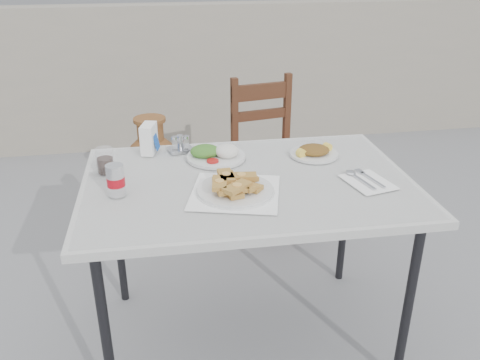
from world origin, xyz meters
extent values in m
plane|color=slate|center=(0.00, 0.00, 0.00)|extent=(80.00, 80.00, 0.00)
cylinder|color=black|center=(-0.40, -0.45, 0.37)|extent=(0.04, 0.04, 0.75)
cylinder|color=black|center=(0.74, -0.47, 0.37)|extent=(0.04, 0.04, 0.75)
cylinder|color=black|center=(-0.39, 0.27, 0.37)|extent=(0.04, 0.04, 0.75)
cylinder|color=black|center=(0.75, 0.25, 0.37)|extent=(0.04, 0.04, 0.75)
cube|color=white|center=(0.18, -0.10, 0.78)|extent=(1.32, 0.91, 0.03)
cube|color=white|center=(0.18, -0.10, 0.79)|extent=(1.28, 0.87, 0.01)
cube|color=white|center=(0.11, -0.21, 0.80)|extent=(0.40, 0.40, 0.00)
cylinder|color=silver|center=(0.11, -0.21, 0.81)|extent=(0.29, 0.29, 0.01)
cylinder|color=silver|center=(0.11, -0.21, 0.80)|extent=(0.30, 0.30, 0.01)
cylinder|color=silver|center=(0.08, 0.14, 0.80)|extent=(0.26, 0.26, 0.01)
ellipsoid|color=silver|center=(0.13, 0.12, 0.83)|extent=(0.10, 0.10, 0.06)
ellipsoid|color=#2A631C|center=(0.03, 0.15, 0.83)|extent=(0.13, 0.12, 0.05)
cylinder|color=#B21312|center=(0.06, 0.07, 0.81)|extent=(0.05, 0.05, 0.01)
cylinder|color=silver|center=(0.51, 0.10, 0.80)|extent=(0.21, 0.21, 0.01)
ellipsoid|color=#2E6118|center=(0.51, 0.10, 0.82)|extent=(0.14, 0.13, 0.04)
cylinder|color=yellow|center=(0.44, 0.07, 0.82)|extent=(0.05, 0.04, 0.04)
cylinder|color=yellow|center=(0.58, 0.12, 0.82)|extent=(0.05, 0.04, 0.04)
cylinder|color=silver|center=(-0.33, -0.15, 0.86)|extent=(0.07, 0.07, 0.12)
cylinder|color=red|center=(-0.33, -0.15, 0.85)|extent=(0.07, 0.07, 0.04)
cylinder|color=silver|center=(-0.33, -0.15, 0.91)|extent=(0.06, 0.06, 0.00)
cylinder|color=white|center=(-0.38, 0.07, 0.85)|extent=(0.07, 0.07, 0.10)
cylinder|color=black|center=(-0.38, 0.07, 0.83)|extent=(0.06, 0.06, 0.06)
cube|color=white|center=(-0.20, 0.26, 0.86)|extent=(0.08, 0.12, 0.13)
cube|color=blue|center=(-0.17, 0.25, 0.85)|extent=(0.03, 0.06, 0.08)
cube|color=silver|center=(-0.07, 0.26, 0.80)|extent=(0.12, 0.11, 0.01)
cylinder|color=white|center=(-0.09, 0.24, 0.84)|extent=(0.03, 0.03, 0.06)
cylinder|color=white|center=(-0.04, 0.24, 0.84)|extent=(0.03, 0.03, 0.06)
cylinder|color=silver|center=(-0.07, 0.28, 0.84)|extent=(0.03, 0.03, 0.05)
cube|color=white|center=(0.64, -0.21, 0.80)|extent=(0.19, 0.23, 0.00)
cube|color=silver|center=(0.61, -0.22, 0.80)|extent=(0.05, 0.15, 0.00)
ellipsoid|color=silver|center=(0.59, -0.13, 0.81)|extent=(0.04, 0.05, 0.01)
cube|color=silver|center=(0.66, -0.21, 0.80)|extent=(0.04, 0.15, 0.00)
cube|color=silver|center=(0.64, -0.12, 0.80)|extent=(0.03, 0.05, 0.00)
cube|color=#351B0E|center=(0.37, 0.68, 0.22)|extent=(0.05, 0.05, 0.44)
cube|color=#351B0E|center=(0.72, 0.74, 0.22)|extent=(0.05, 0.05, 0.44)
cube|color=#351B0E|center=(0.31, 1.03, 0.22)|extent=(0.05, 0.05, 0.44)
cube|color=#351B0E|center=(0.66, 1.09, 0.22)|extent=(0.05, 0.05, 0.44)
cube|color=maroon|center=(0.51, 0.88, 0.46)|extent=(0.47, 0.47, 0.05)
cube|color=#351B0E|center=(0.31, 1.03, 0.68)|extent=(0.05, 0.05, 0.49)
cube|color=#351B0E|center=(0.66, 1.09, 0.68)|extent=(0.05, 0.05, 0.49)
cube|color=#351B0E|center=(0.48, 1.06, 0.83)|extent=(0.39, 0.10, 0.10)
cube|color=#351B0E|center=(0.48, 1.06, 0.68)|extent=(0.39, 0.10, 0.06)
cylinder|color=brown|center=(-0.20, 1.15, 0.04)|extent=(0.29, 0.29, 0.07)
ellipsoid|color=brown|center=(-0.20, 1.15, 0.32)|extent=(0.38, 0.38, 0.48)
cylinder|color=beige|center=(-0.20, 1.15, 0.32)|extent=(0.39, 0.39, 0.05)
cylinder|color=brown|center=(-0.20, 1.15, 0.58)|extent=(0.16, 0.16, 0.15)
cylinder|color=brown|center=(-0.20, 1.15, 0.66)|extent=(0.20, 0.20, 0.02)
cube|color=gray|center=(0.00, 2.50, 0.60)|extent=(6.00, 0.25, 1.20)
camera|label=1|loc=(-0.18, -1.90, 1.65)|focal=38.00mm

